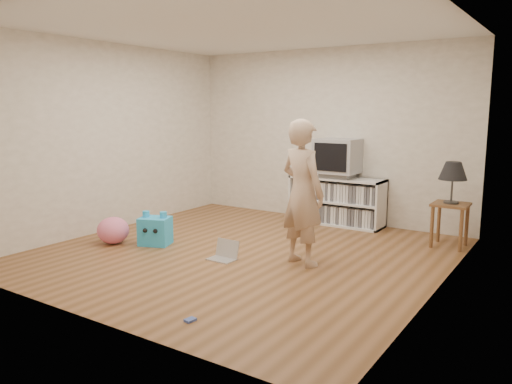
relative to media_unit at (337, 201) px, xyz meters
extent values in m
plane|color=brown|center=(-0.30, -2.04, -0.35)|extent=(4.50, 4.50, 0.00)
cube|color=beige|center=(-0.30, 0.21, 0.95)|extent=(4.50, 0.02, 2.60)
cube|color=beige|center=(-0.30, -4.29, 0.95)|extent=(4.50, 0.02, 2.60)
cube|color=beige|center=(-2.55, -2.04, 0.95)|extent=(0.02, 4.50, 2.60)
cube|color=beige|center=(1.95, -2.04, 0.95)|extent=(0.02, 4.50, 2.60)
cube|color=white|center=(-0.30, -2.04, 2.25)|extent=(4.50, 4.50, 0.01)
cube|color=white|center=(0.00, 0.19, 0.00)|extent=(1.40, 0.03, 0.70)
cube|color=white|center=(-0.68, -0.02, 0.00)|extent=(0.03, 0.45, 0.70)
cube|color=white|center=(0.68, -0.02, 0.00)|extent=(0.03, 0.45, 0.70)
cube|color=white|center=(0.00, -0.02, -0.33)|extent=(1.40, 0.45, 0.03)
cube|color=white|center=(0.00, -0.02, 0.00)|extent=(1.34, 0.45, 0.03)
cube|color=white|center=(0.00, -0.02, 0.33)|extent=(1.40, 0.45, 0.03)
cube|color=silver|center=(0.00, -0.02, 0.00)|extent=(1.26, 0.36, 0.64)
cube|color=gray|center=(0.00, -0.02, 0.39)|extent=(0.45, 0.35, 0.07)
cube|color=#9C9CA1|center=(0.00, -0.02, 0.67)|extent=(0.60, 0.52, 0.50)
cube|color=black|center=(0.00, -0.28, 0.67)|extent=(0.50, 0.01, 0.40)
cylinder|color=brown|center=(1.52, -0.56, -0.09)|extent=(0.04, 0.04, 0.52)
cylinder|color=brown|center=(1.86, -0.56, -0.09)|extent=(0.04, 0.04, 0.52)
cylinder|color=brown|center=(1.52, -0.22, -0.09)|extent=(0.04, 0.04, 0.52)
cylinder|color=brown|center=(1.86, -0.22, -0.09)|extent=(0.04, 0.04, 0.52)
cube|color=brown|center=(1.69, -0.39, 0.19)|extent=(0.42, 0.42, 0.03)
cylinder|color=#333333|center=(1.69, -0.39, 0.21)|extent=(0.18, 0.18, 0.02)
cylinder|color=#333333|center=(1.69, -0.39, 0.39)|extent=(0.02, 0.02, 0.32)
imported|color=tan|center=(0.49, -2.02, 0.45)|extent=(0.67, 0.55, 1.60)
cube|color=silver|center=(-0.33, -2.40, -0.34)|extent=(0.32, 0.22, 0.01)
cube|color=silver|center=(-0.33, -2.29, -0.24)|extent=(0.31, 0.07, 0.20)
cube|color=black|center=(-0.33, -2.29, -0.24)|extent=(0.27, 0.05, 0.16)
cube|color=#4761BF|center=(0.46, -3.86, -0.34)|extent=(0.08, 0.10, 0.02)
cube|color=#28AEFD|center=(-1.44, -2.34, -0.18)|extent=(0.45, 0.41, 0.35)
cylinder|color=#28AEFD|center=(-1.54, -2.38, 0.04)|extent=(0.09, 0.09, 0.08)
cylinder|color=#28AEFD|center=(-1.33, -2.29, 0.04)|extent=(0.09, 0.09, 0.08)
sphere|color=black|center=(-1.44, -2.50, -0.14)|extent=(0.06, 0.06, 0.06)
sphere|color=black|center=(-1.32, -2.45, -0.14)|extent=(0.06, 0.06, 0.06)
ellipsoid|color=pink|center=(-1.92, -2.59, -0.18)|extent=(0.51, 0.51, 0.34)
camera|label=1|loc=(3.01, -6.75, 1.36)|focal=35.00mm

